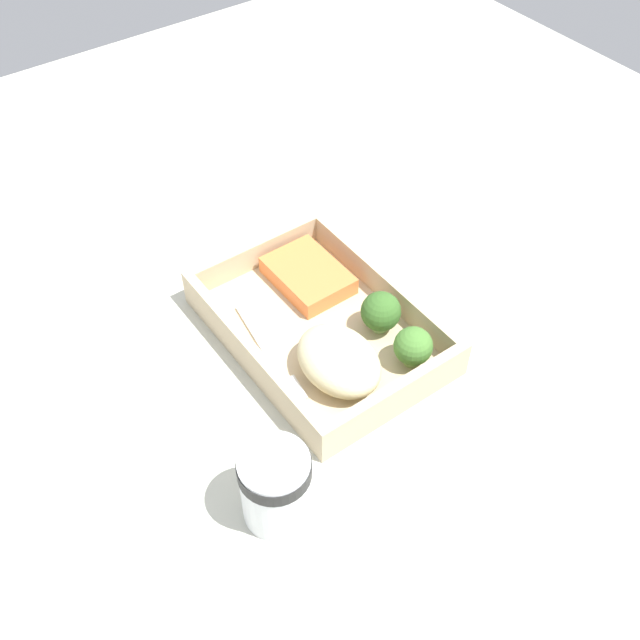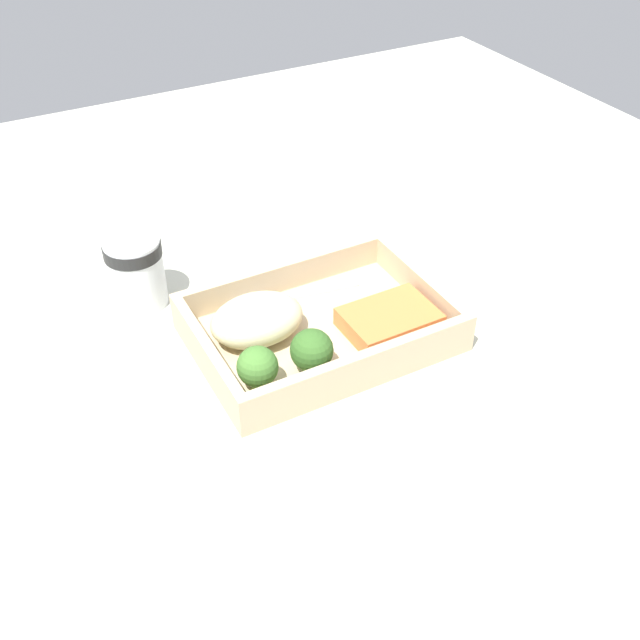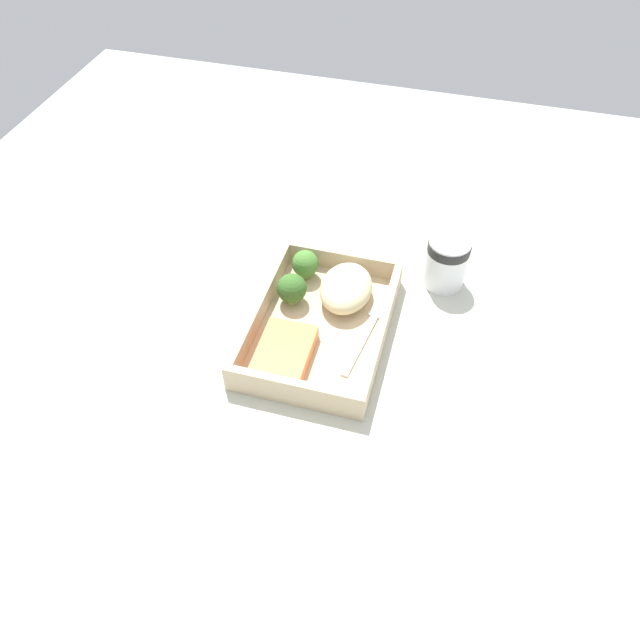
{
  "view_description": "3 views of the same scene",
  "coord_description": "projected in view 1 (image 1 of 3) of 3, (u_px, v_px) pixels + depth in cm",
  "views": [
    {
      "loc": [
        47.25,
        -34.13,
        65.64
      ],
      "look_at": [
        0.0,
        0.0,
        2.7
      ],
      "focal_mm": 42.0,
      "sensor_mm": 36.0,
      "label": 1
    },
    {
      "loc": [
        31.45,
        58.51,
        55.24
      ],
      "look_at": [
        0.0,
        0.0,
        2.7
      ],
      "focal_mm": 42.0,
      "sensor_mm": 36.0,
      "label": 2
    },
    {
      "loc": [
        -61.0,
        -16.84,
        71.49
      ],
      "look_at": [
        0.0,
        0.0,
        2.7
      ],
      "focal_mm": 35.0,
      "sensor_mm": 36.0,
      "label": 3
    }
  ],
  "objects": [
    {
      "name": "mashed_potatoes",
      "position": [
        339.0,
        361.0,
        0.8
      ],
      "size": [
        10.7,
        8.03,
        4.88
      ],
      "primitive_type": "ellipsoid",
      "color": "beige",
      "rests_on": "takeout_tray"
    },
    {
      "name": "takeout_tray",
      "position": [
        320.0,
        332.0,
        0.87
      ],
      "size": [
        28.4,
        20.0,
        1.2
      ],
      "primitive_type": "cube",
      "color": "#C5AF8A",
      "rests_on": "ground_plane"
    },
    {
      "name": "salmon_fillet",
      "position": [
        308.0,
        275.0,
        0.91
      ],
      "size": [
        10.47,
        7.62,
        2.28
      ],
      "primitive_type": "cube",
      "rotation": [
        0.0,
        0.0,
        0.01
      ],
      "color": "orange",
      "rests_on": "takeout_tray"
    },
    {
      "name": "ground_plane",
      "position": [
        320.0,
        341.0,
        0.89
      ],
      "size": [
        160.0,
        160.0,
        2.0
      ],
      "primitive_type": "cube",
      "color": "beige"
    },
    {
      "name": "broccoli_floret_1",
      "position": [
        413.0,
        347.0,
        0.81
      ],
      "size": [
        4.35,
        4.35,
        5.02
      ],
      "color": "#7D9F52",
      "rests_on": "takeout_tray"
    },
    {
      "name": "paper_cup",
      "position": [
        276.0,
        484.0,
        0.69
      ],
      "size": [
        6.82,
        6.82,
        8.81
      ],
      "color": "white",
      "rests_on": "ground_plane"
    },
    {
      "name": "broccoli_floret_2",
      "position": [
        381.0,
        312.0,
        0.85
      ],
      "size": [
        4.64,
        4.64,
        5.21
      ],
      "color": "#85A765",
      "rests_on": "takeout_tray"
    },
    {
      "name": "fork",
      "position": [
        272.0,
        358.0,
        0.84
      ],
      "size": [
        15.87,
        3.97,
        0.44
      ],
      "color": "silver",
      "rests_on": "takeout_tray"
    },
    {
      "name": "tray_rim",
      "position": [
        320.0,
        318.0,
        0.86
      ],
      "size": [
        28.4,
        20.0,
        3.57
      ],
      "color": "#C5AF8A",
      "rests_on": "takeout_tray"
    }
  ]
}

